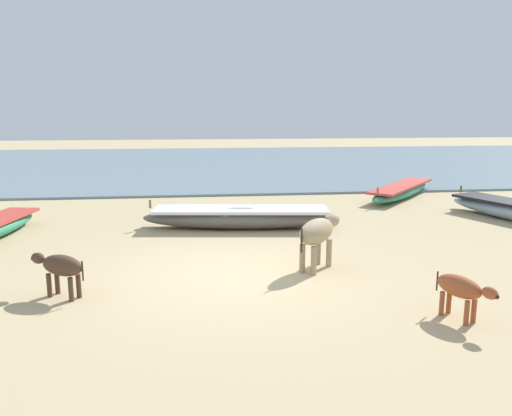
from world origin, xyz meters
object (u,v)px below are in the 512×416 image
(fishing_boat_5, at_px, (401,191))
(calf_near_rust, at_px, (461,289))
(fishing_boat_3, at_px, (241,217))
(calf_far_dark, at_px, (61,267))
(cow_second_adult_dun, at_px, (318,233))

(fishing_boat_5, bearing_deg, calf_near_rust, 22.98)
(fishing_boat_3, distance_m, fishing_boat_5, 6.82)
(fishing_boat_3, bearing_deg, calf_near_rust, 120.24)
(fishing_boat_3, bearing_deg, calf_far_dark, 60.46)
(fishing_boat_3, relative_size, calf_near_rust, 5.25)
(calf_near_rust, height_order, calf_far_dark, calf_far_dark)
(fishing_boat_5, xyz_separation_m, calf_near_rust, (-3.11, -9.68, 0.23))
(calf_near_rust, bearing_deg, cow_second_adult_dun, -174.69)
(fishing_boat_5, height_order, cow_second_adult_dun, cow_second_adult_dun)
(fishing_boat_5, distance_m, calf_far_dark, 12.04)
(cow_second_adult_dun, bearing_deg, calf_far_dark, 142.95)
(fishing_boat_3, xyz_separation_m, fishing_boat_5, (5.68, 3.78, -0.05))
(fishing_boat_5, relative_size, calf_near_rust, 4.38)
(fishing_boat_3, xyz_separation_m, cow_second_adult_dun, (1.12, -3.40, 0.41))
(cow_second_adult_dun, bearing_deg, fishing_boat_3, 58.83)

